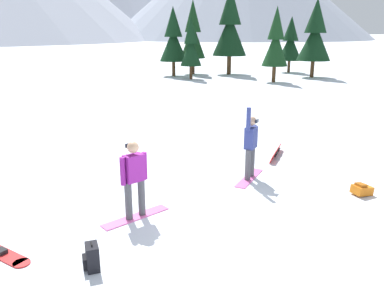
% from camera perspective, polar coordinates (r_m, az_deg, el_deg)
% --- Properties ---
extents(ground_plane, '(800.00, 800.00, 0.00)m').
position_cam_1_polar(ground_plane, '(7.99, 5.04, -12.23)').
color(ground_plane, silver).
extents(snowboarder_foreground, '(1.46, 1.03, 1.67)m').
position_cam_1_polar(snowboarder_foreground, '(8.16, -8.38, -4.98)').
color(snowboarder_foreground, pink).
rests_on(snowboarder_foreground, ground_plane).
extents(snowboarder_midground, '(1.13, 1.39, 1.96)m').
position_cam_1_polar(snowboarder_midground, '(10.33, 8.50, -0.18)').
color(snowboarder_midground, pink).
rests_on(snowboarder_midground, ground_plane).
extents(loose_snowboard_far_spare, '(0.98, 1.50, 0.26)m').
position_cam_1_polar(loose_snowboard_far_spare, '(12.52, 12.09, -1.23)').
color(loose_snowboard_far_spare, red).
rests_on(loose_snowboard_far_spare, ground_plane).
extents(backpack_black, '(0.30, 0.35, 0.47)m').
position_cam_1_polar(backpack_black, '(6.89, -14.33, -15.65)').
color(backpack_black, black).
rests_on(backpack_black, ground_plane).
extents(backpack_orange, '(0.55, 0.41, 0.30)m').
position_cam_1_polar(backpack_orange, '(10.30, 23.42, -6.07)').
color(backpack_orange, orange).
rests_on(backpack_orange, ground_plane).
extents(pine_tree_broad, '(1.94, 1.94, 5.56)m').
position_cam_1_polar(pine_tree_broad, '(30.87, 12.04, 14.36)').
color(pine_tree_broad, '#472D19').
rests_on(pine_tree_broad, ground_plane).
extents(pine_tree_tall, '(2.37, 2.37, 5.79)m').
position_cam_1_polar(pine_tree_tall, '(34.55, -2.73, 15.04)').
color(pine_tree_tall, '#472D19').
rests_on(pine_tree_tall, ground_plane).
extents(pine_tree_short, '(1.70, 1.70, 4.90)m').
position_cam_1_polar(pine_tree_short, '(32.21, -0.16, 14.11)').
color(pine_tree_short, '#472D19').
rests_on(pine_tree_short, ground_plane).
extents(pine_tree_slender, '(3.01, 3.01, 7.55)m').
position_cam_1_polar(pine_tree_slender, '(36.06, 5.53, 16.56)').
color(pine_tree_slender, '#472D19').
rests_on(pine_tree_slender, ground_plane).
extents(pine_tree_young, '(2.22, 2.22, 5.09)m').
position_cam_1_polar(pine_tree_young, '(38.69, 14.09, 14.14)').
color(pine_tree_young, '#472D19').
rests_on(pine_tree_young, ground_plane).
extents(pine_tree_twin, '(2.77, 2.77, 6.36)m').
position_cam_1_polar(pine_tree_twin, '(34.96, 17.42, 14.87)').
color(pine_tree_twin, '#472D19').
rests_on(pine_tree_twin, ground_plane).
extents(pine_tree_leaning, '(2.23, 2.23, 6.45)m').
position_cam_1_polar(pine_tree_leaning, '(36.19, 0.13, 15.67)').
color(pine_tree_leaning, '#472D19').
rests_on(pine_tree_leaning, ground_plane).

